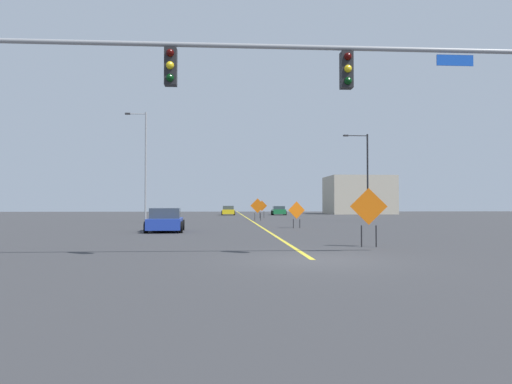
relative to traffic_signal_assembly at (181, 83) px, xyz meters
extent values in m
plane|color=#38383A|center=(3.72, 0.01, -5.00)|extent=(176.70, 176.70, 0.00)
cube|color=yellow|center=(3.72, 49.10, -4.99)|extent=(0.16, 98.17, 0.01)
cylinder|color=gray|center=(2.21, 0.01, 1.08)|extent=(15.04, 0.14, 0.14)
cube|color=black|center=(-0.30, 0.01, 0.44)|extent=(0.34, 0.32, 1.05)
sphere|color=#3A0503|center=(-0.30, -0.16, 0.79)|extent=(0.22, 0.22, 0.22)
sphere|color=yellow|center=(-0.30, -0.16, 0.44)|extent=(0.22, 0.22, 0.22)
sphere|color=black|center=(-0.30, -0.16, 0.09)|extent=(0.22, 0.22, 0.22)
cube|color=black|center=(4.72, 0.01, 0.44)|extent=(0.34, 0.32, 1.05)
sphere|color=#3A0503|center=(4.72, -0.16, 0.79)|extent=(0.22, 0.22, 0.22)
sphere|color=yellow|center=(4.72, -0.16, 0.44)|extent=(0.22, 0.22, 0.22)
sphere|color=black|center=(4.72, -0.16, 0.09)|extent=(0.22, 0.22, 0.22)
cube|color=#1447B7|center=(7.94, 0.01, 0.79)|extent=(1.10, 0.03, 0.32)
cylinder|color=gray|center=(-5.72, 28.42, -0.18)|extent=(0.16, 0.16, 9.64)
cylinder|color=gray|center=(-6.51, 28.42, 4.50)|extent=(1.59, 0.08, 0.08)
cube|color=#262628|center=(-7.30, 28.42, 4.50)|extent=(0.44, 0.24, 0.14)
cylinder|color=black|center=(14.32, 29.37, -0.97)|extent=(0.16, 0.16, 8.05)
cylinder|color=black|center=(13.30, 29.37, 2.90)|extent=(2.03, 0.08, 0.08)
cube|color=#262628|center=(12.28, 29.37, 2.90)|extent=(0.44, 0.24, 0.14)
cube|color=orange|center=(6.53, 3.84, -3.50)|extent=(1.35, 0.27, 1.36)
cylinder|color=black|center=(6.27, 3.89, -4.60)|extent=(0.05, 0.05, 0.80)
cylinder|color=black|center=(6.79, 3.80, -4.60)|extent=(0.05, 0.05, 0.80)
cube|color=orange|center=(4.34, 32.09, -3.56)|extent=(1.40, 0.28, 1.41)
cylinder|color=black|center=(4.07, 32.13, -4.64)|extent=(0.05, 0.05, 0.71)
cylinder|color=black|center=(4.61, 32.04, -4.64)|extent=(0.05, 0.05, 0.71)
cube|color=orange|center=(5.96, 17.80, -3.81)|extent=(1.14, 0.27, 1.16)
cylinder|color=black|center=(5.74, 17.76, -4.71)|extent=(0.05, 0.05, 0.59)
cylinder|color=black|center=(6.18, 17.85, -4.71)|extent=(0.05, 0.05, 0.59)
cube|color=orange|center=(5.39, 40.27, -3.60)|extent=(1.17, 0.30, 1.19)
cylinder|color=black|center=(5.16, 40.32, -4.60)|extent=(0.05, 0.05, 0.79)
cylinder|color=black|center=(5.62, 40.22, -4.60)|extent=(0.05, 0.05, 0.79)
cube|color=gold|center=(1.65, 56.08, -4.51)|extent=(1.75, 4.25, 0.66)
cube|color=#333D47|center=(1.65, 56.29, -3.92)|extent=(1.57, 2.31, 0.53)
cylinder|color=black|center=(0.79, 54.59, -4.68)|extent=(0.22, 0.64, 0.64)
cylinder|color=black|center=(2.53, 54.59, -4.68)|extent=(0.22, 0.64, 0.64)
cylinder|color=black|center=(0.78, 57.57, -4.68)|extent=(0.22, 0.64, 0.64)
cylinder|color=black|center=(2.52, 57.57, -4.68)|extent=(0.22, 0.64, 0.64)
cube|color=#1E389E|center=(-2.21, 14.26, -4.53)|extent=(2.07, 4.07, 0.61)
cube|color=#333D47|center=(-2.22, 14.46, -3.94)|extent=(1.79, 2.37, 0.58)
cylinder|color=black|center=(-3.07, 12.82, -4.68)|extent=(0.25, 0.65, 0.64)
cylinder|color=black|center=(-1.21, 12.92, -4.68)|extent=(0.25, 0.65, 0.64)
cylinder|color=black|center=(-3.22, 15.60, -4.68)|extent=(0.25, 0.65, 0.64)
cylinder|color=black|center=(-1.35, 15.70, -4.68)|extent=(0.25, 0.65, 0.64)
cube|color=#196B38|center=(9.06, 55.86, -4.50)|extent=(1.96, 4.25, 0.67)
cube|color=#333D47|center=(9.06, 55.65, -3.93)|extent=(1.71, 2.17, 0.48)
cylinder|color=black|center=(10.02, 57.30, -4.68)|extent=(0.24, 0.65, 0.64)
cylinder|color=black|center=(8.19, 57.36, -4.68)|extent=(0.24, 0.65, 0.64)
cylinder|color=black|center=(9.93, 54.36, -4.68)|extent=(0.24, 0.65, 0.64)
cylinder|color=black|center=(8.10, 54.42, -4.68)|extent=(0.24, 0.65, 0.64)
cube|color=#B2A893|center=(23.02, 62.77, -1.92)|extent=(10.15, 8.97, 6.15)
camera|label=1|loc=(1.25, -13.29, -3.42)|focal=33.16mm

